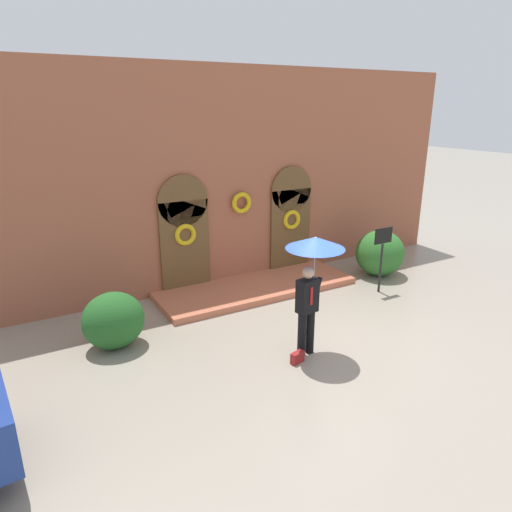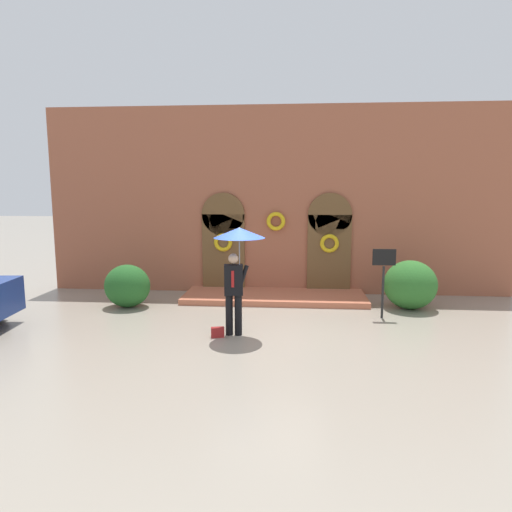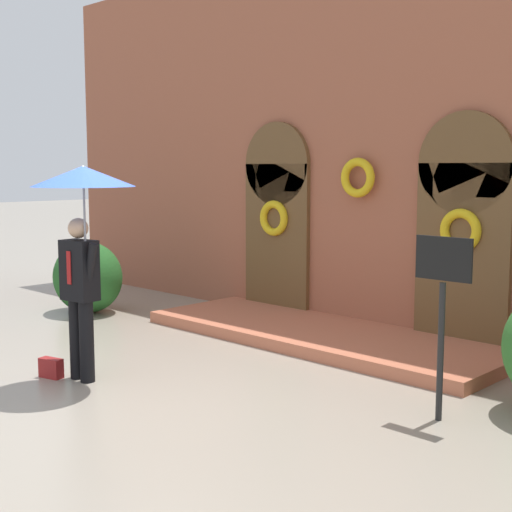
{
  "view_description": "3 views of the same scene",
  "coord_description": "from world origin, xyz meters",
  "px_view_note": "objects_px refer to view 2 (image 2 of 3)",
  "views": [
    {
      "loc": [
        -5.49,
        -6.59,
        4.63
      ],
      "look_at": [
        -0.71,
        1.83,
        1.42
      ],
      "focal_mm": 32.0,
      "sensor_mm": 36.0,
      "label": 1
    },
    {
      "loc": [
        0.52,
        -9.77,
        3.19
      ],
      "look_at": [
        -0.42,
        1.65,
        1.47
      ],
      "focal_mm": 32.0,
      "sensor_mm": 36.0,
      "label": 2
    },
    {
      "loc": [
        5.97,
        -4.38,
        2.34
      ],
      "look_at": [
        0.02,
        1.77,
        1.28
      ],
      "focal_mm": 50.0,
      "sensor_mm": 36.0,
      "label": 3
    }
  ],
  "objects_px": {
    "person_with_umbrella": "(238,248)",
    "shrub_right": "(410,285)",
    "handbag": "(218,332)",
    "shrub_left": "(127,286)",
    "sign_post": "(384,272)"
  },
  "relations": [
    {
      "from": "person_with_umbrella",
      "to": "shrub_right",
      "type": "distance_m",
      "value": 5.15
    },
    {
      "from": "handbag",
      "to": "shrub_right",
      "type": "relative_size",
      "value": 0.2
    },
    {
      "from": "shrub_left",
      "to": "handbag",
      "type": "bearing_deg",
      "value": -39.2
    },
    {
      "from": "person_with_umbrella",
      "to": "shrub_left",
      "type": "bearing_deg",
      "value": 147.05
    },
    {
      "from": "sign_post",
      "to": "shrub_right",
      "type": "height_order",
      "value": "sign_post"
    },
    {
      "from": "person_with_umbrella",
      "to": "shrub_right",
      "type": "height_order",
      "value": "person_with_umbrella"
    },
    {
      "from": "handbag",
      "to": "shrub_left",
      "type": "distance_m",
      "value": 3.69
    },
    {
      "from": "handbag",
      "to": "shrub_right",
      "type": "xyz_separation_m",
      "value": [
        4.71,
        2.76,
        0.54
      ]
    },
    {
      "from": "person_with_umbrella",
      "to": "sign_post",
      "type": "relative_size",
      "value": 1.37
    },
    {
      "from": "handbag",
      "to": "shrub_left",
      "type": "height_order",
      "value": "shrub_left"
    },
    {
      "from": "handbag",
      "to": "shrub_left",
      "type": "relative_size",
      "value": 0.23
    },
    {
      "from": "shrub_left",
      "to": "sign_post",
      "type": "bearing_deg",
      "value": -4.31
    },
    {
      "from": "person_with_umbrella",
      "to": "handbag",
      "type": "bearing_deg",
      "value": -154.78
    },
    {
      "from": "shrub_right",
      "to": "shrub_left",
      "type": "bearing_deg",
      "value": -176.59
    },
    {
      "from": "shrub_left",
      "to": "shrub_right",
      "type": "distance_m",
      "value": 7.56
    }
  ]
}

